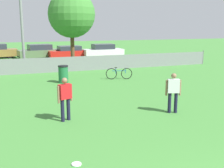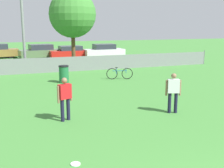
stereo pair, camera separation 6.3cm
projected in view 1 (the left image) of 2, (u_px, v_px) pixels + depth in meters
fence_backline at (60, 65)px, 20.60m from camera, size 25.49×0.07×1.21m
tree_near_pole at (72, 14)px, 22.54m from camera, size 3.80×3.80×6.17m
player_defender_red at (65, 96)px, 9.87m from camera, size 0.57×0.37×1.56m
player_receiver_white at (173, 90)px, 10.79m from camera, size 0.58×0.35×1.56m
frisbee_disc at (76, 164)px, 6.86m from camera, size 0.25×0.25×0.03m
bicycle_sideline at (119, 73)px, 17.83m from camera, size 1.63×0.59×0.76m
trash_bin at (63, 74)px, 16.69m from camera, size 0.60×0.60×1.04m
parked_car_olive at (40, 52)px, 29.20m from camera, size 4.59×2.42×1.46m
parked_car_red at (69, 52)px, 29.46m from camera, size 4.46×2.07×1.29m
parked_car_white at (103, 51)px, 29.91m from camera, size 4.23×1.81×1.46m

